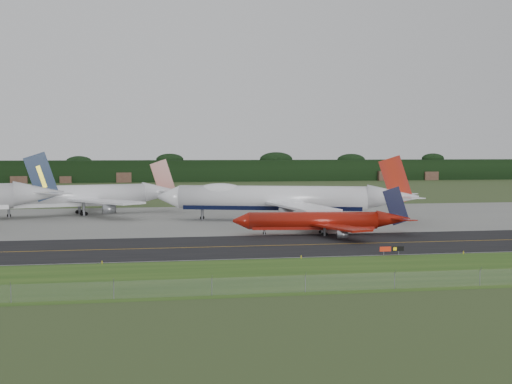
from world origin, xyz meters
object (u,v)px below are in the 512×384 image
at_px(jet_ba_747, 282,198).
at_px(taxiway_sign, 392,249).
at_px(jet_red_737, 323,221).
at_px(jet_star_tail, 81,196).

xyz_separation_m(jet_ba_747, taxiway_sign, (6.31, -60.88, -4.70)).
height_order(jet_red_737, taxiway_sign, jet_red_737).
bearing_deg(jet_star_tail, jet_red_737, -46.33).
bearing_deg(taxiway_sign, jet_star_tail, 123.59).
bearing_deg(jet_star_tail, taxiway_sign, -56.41).
bearing_deg(taxiway_sign, jet_ba_747, 95.92).
height_order(jet_ba_747, taxiway_sign, jet_ba_747).
height_order(jet_ba_747, jet_star_tail, jet_ba_747).
distance_m(jet_star_tail, taxiway_sign, 104.87).
relative_size(jet_star_tail, taxiway_sign, 13.25).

